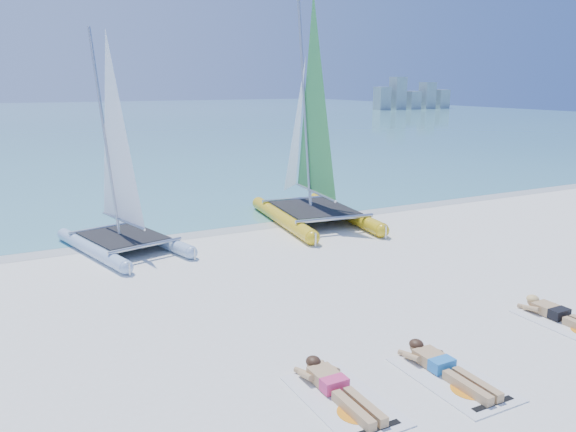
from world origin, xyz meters
name	(u,v)px	position (x,y,z in m)	size (l,w,h in m)	color
ground	(326,285)	(0.00, 0.00, 0.00)	(140.00, 140.00, 0.00)	white
sea	(47,119)	(0.00, 63.00, 0.01)	(140.00, 115.00, 0.01)	#77C6C7
wet_sand_strip	(229,227)	(0.00, 5.50, 0.00)	(140.00, 1.40, 0.01)	beige
distant_skyline	(411,97)	(53.71, 62.00, 1.94)	(14.00, 2.00, 5.00)	#98A1A7
catamaran_blue	(118,183)	(-3.26, 4.77, 1.72)	(2.97, 4.57, 5.75)	#BEDCFA
catamaran_yellow	(308,147)	(2.63, 5.44, 2.25)	(3.11, 5.72, 7.13)	yellow
towel_a	(343,400)	(-2.11, -3.90, 0.01)	(1.00, 1.85, 0.02)	silver
sunbather_a	(336,386)	(-2.11, -3.71, 0.12)	(0.37, 1.73, 0.26)	tan
towel_b	(453,379)	(-0.40, -4.17, 0.01)	(1.00, 1.85, 0.02)	silver
sunbather_b	(444,366)	(-0.40, -3.98, 0.12)	(0.37, 1.73, 0.26)	tan
towel_c	(570,324)	(2.81, -3.72, 0.01)	(1.00, 1.85, 0.02)	silver
sunbather_c	(561,315)	(2.81, -3.53, 0.12)	(0.37, 1.73, 0.26)	tan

